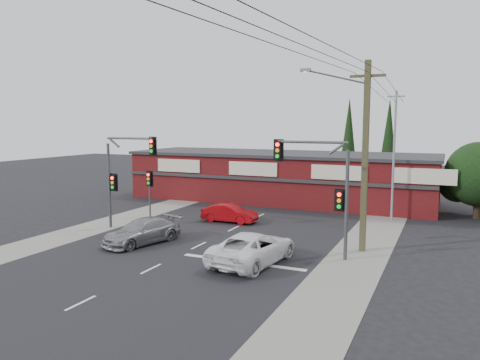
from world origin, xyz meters
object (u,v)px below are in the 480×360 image
at_px(white_suv, 253,248).
at_px(red_sedan, 229,213).
at_px(utility_pole, 363,150).
at_px(silver_suv, 142,231).
at_px(shop_building, 281,176).

xyz_separation_m(white_suv, red_sedan, (-5.12, 8.09, -0.13)).
bearing_deg(red_sedan, utility_pole, -112.49).
relative_size(white_suv, utility_pole, 0.55).
distance_m(white_suv, red_sedan, 9.57).
xyz_separation_m(silver_suv, red_sedan, (2.05, 7.22, -0.06)).
distance_m(white_suv, shop_building, 19.08).
distance_m(silver_suv, utility_pole, 12.94).
height_order(white_suv, utility_pole, utility_pole).
xyz_separation_m(red_sedan, shop_building, (0.13, 10.28, 1.50)).
relative_size(silver_suv, shop_building, 0.18).
bearing_deg(utility_pole, silver_suv, -163.14).
distance_m(shop_building, utility_pole, 17.15).
height_order(white_suv, red_sedan, white_suv).
bearing_deg(white_suv, silver_suv, 0.07).
bearing_deg(utility_pole, red_sedan, 158.61).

